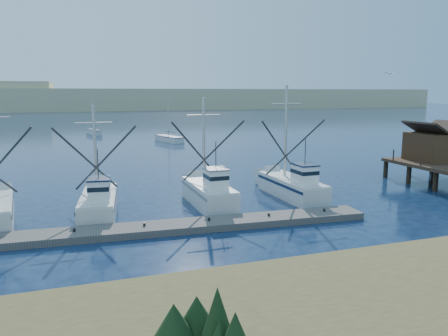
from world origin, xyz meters
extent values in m
plane|color=#0C1A34|center=(0.00, 0.00, 0.00)|extent=(500.00, 500.00, 0.00)
cube|color=#58554F|center=(-8.79, 5.32, 0.22)|extent=(32.79, 3.97, 0.44)
cube|color=#4C331E|center=(21.50, 12.00, 3.30)|extent=(4.00, 4.00, 2.60)
cube|color=tan|center=(0.00, 210.00, 5.00)|extent=(360.00, 60.00, 10.00)
cube|color=silver|center=(-9.15, 10.38, 0.66)|extent=(3.13, 7.56, 1.31)
cube|color=white|center=(-9.15, 8.50, 2.06)|extent=(1.52, 1.93, 1.50)
cylinder|color=#B7B2A8|center=(-9.15, 11.63, 4.40)|extent=(0.22, 0.22, 6.17)
cube|color=silver|center=(-1.24, 10.23, 0.76)|extent=(2.42, 7.06, 1.52)
cube|color=white|center=(-1.24, 8.43, 2.27)|extent=(1.38, 1.73, 1.50)
cylinder|color=#B7B2A8|center=(-1.24, 11.43, 4.74)|extent=(0.22, 0.22, 6.43)
cube|color=silver|center=(5.88, 10.57, 0.71)|extent=(2.57, 7.79, 1.42)
cube|color=white|center=(5.88, 8.59, 2.17)|extent=(1.43, 1.92, 1.50)
cylinder|color=#B7B2A8|center=(5.88, 11.89, 5.18)|extent=(0.22, 0.22, 7.52)
cube|color=silver|center=(4.71, 53.23, 0.45)|extent=(3.90, 7.03, 0.90)
cylinder|color=#B7B2A8|center=(4.71, 53.53, 4.50)|extent=(0.12, 0.12, 7.20)
cube|color=silver|center=(-6.92, 71.23, 0.45)|extent=(2.87, 6.23, 0.90)
cylinder|color=#B7B2A8|center=(-6.92, 71.53, 4.50)|extent=(0.12, 0.12, 7.20)
sphere|color=white|center=(12.02, 7.20, 9.77)|extent=(0.20, 0.20, 0.20)
cube|color=white|center=(11.73, 7.20, 9.79)|extent=(0.49, 0.12, 0.13)
cube|color=white|center=(12.31, 7.20, 9.79)|extent=(0.49, 0.12, 0.13)
camera|label=1|loc=(-10.39, -20.21, 8.36)|focal=35.00mm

